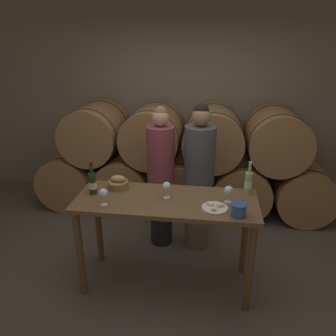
{
  "coord_description": "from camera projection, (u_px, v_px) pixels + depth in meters",
  "views": [
    {
      "loc": [
        0.37,
        -2.59,
        2.28
      ],
      "look_at": [
        0.0,
        0.13,
        1.17
      ],
      "focal_mm": 35.0,
      "sensor_mm": 36.0,
      "label": 1
    }
  ],
  "objects": [
    {
      "name": "wine_bottle_white",
      "position": [
        249.0,
        182.0,
        3.01
      ],
      "size": [
        0.07,
        0.07,
        0.31
      ],
      "color": "#ADBC7F",
      "rests_on": "tasting_table"
    },
    {
      "name": "person_left",
      "position": [
        161.0,
        177.0,
        3.61
      ],
      "size": [
        0.3,
        0.3,
        1.62
      ],
      "color": "#232326",
      "rests_on": "ground_plane"
    },
    {
      "name": "bread_basket",
      "position": [
        118.0,
        183.0,
        3.12
      ],
      "size": [
        0.19,
        0.19,
        0.13
      ],
      "color": "olive",
      "rests_on": "tasting_table"
    },
    {
      "name": "ground_plane",
      "position": [
        166.0,
        281.0,
        3.27
      ],
      "size": [
        10.0,
        10.0,
        0.0
      ],
      "primitive_type": "plane",
      "color": "#564F44"
    },
    {
      "name": "barrel_stack",
      "position": [
        182.0,
        162.0,
        4.48
      ],
      "size": [
        3.97,
        0.88,
        1.45
      ],
      "color": "#9E7042",
      "rests_on": "ground_plane"
    },
    {
      "name": "cheese_plate",
      "position": [
        215.0,
        208.0,
        2.76
      ],
      "size": [
        0.22,
        0.22,
        0.04
      ],
      "color": "white",
      "rests_on": "tasting_table"
    },
    {
      "name": "wine_bottle_red",
      "position": [
        93.0,
        183.0,
        3.0
      ],
      "size": [
        0.07,
        0.07,
        0.31
      ],
      "color": "#193819",
      "rests_on": "tasting_table"
    },
    {
      "name": "tasting_table",
      "position": [
        166.0,
        213.0,
        2.98
      ],
      "size": [
        1.63,
        0.63,
        0.92
      ],
      "color": "brown",
      "rests_on": "ground_plane"
    },
    {
      "name": "blue_crock",
      "position": [
        239.0,
        209.0,
        2.64
      ],
      "size": [
        0.13,
        0.13,
        0.11
      ],
      "color": "#335693",
      "rests_on": "tasting_table"
    },
    {
      "name": "stone_wall_back",
      "position": [
        187.0,
        88.0,
        4.65
      ],
      "size": [
        10.0,
        0.12,
        3.2
      ],
      "color": "gray",
      "rests_on": "ground_plane"
    },
    {
      "name": "person_right",
      "position": [
        199.0,
        178.0,
        3.55
      ],
      "size": [
        0.33,
        0.33,
        1.66
      ],
      "color": "#756651",
      "rests_on": "ground_plane"
    },
    {
      "name": "wine_glass_center",
      "position": [
        228.0,
        191.0,
        2.84
      ],
      "size": [
        0.08,
        0.08,
        0.15
      ],
      "color": "white",
      "rests_on": "tasting_table"
    },
    {
      "name": "wine_glass_far_left",
      "position": [
        103.0,
        193.0,
        2.79
      ],
      "size": [
        0.08,
        0.08,
        0.15
      ],
      "color": "white",
      "rests_on": "tasting_table"
    },
    {
      "name": "wine_glass_left",
      "position": [
        166.0,
        187.0,
        2.91
      ],
      "size": [
        0.08,
        0.08,
        0.15
      ],
      "color": "white",
      "rests_on": "tasting_table"
    }
  ]
}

